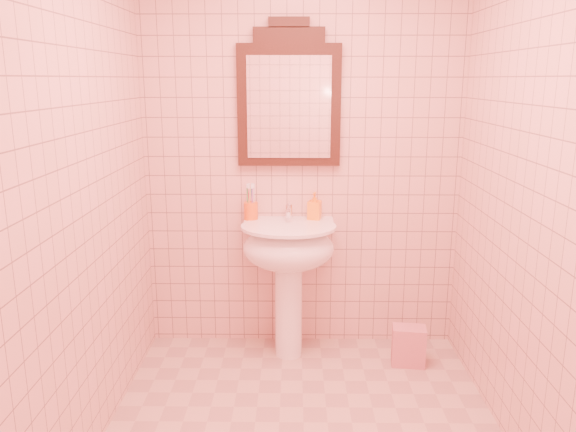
{
  "coord_description": "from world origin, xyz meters",
  "views": [
    {
      "loc": [
        -0.05,
        -2.43,
        1.73
      ],
      "look_at": [
        -0.08,
        0.55,
        1.0
      ],
      "focal_mm": 35.0,
      "sensor_mm": 36.0,
      "label": 1
    }
  ],
  "objects_px": {
    "mirror": "(289,99)",
    "soap_dispenser": "(314,206)",
    "pedestal_sink": "(289,257)",
    "towel": "(409,346)",
    "toothbrush_cup": "(251,210)"
  },
  "relations": [
    {
      "from": "mirror",
      "to": "soap_dispenser",
      "type": "relative_size",
      "value": 5.09
    },
    {
      "from": "pedestal_sink",
      "to": "soap_dispenser",
      "type": "relative_size",
      "value": 4.98
    },
    {
      "from": "pedestal_sink",
      "to": "soap_dispenser",
      "type": "xyz_separation_m",
      "value": [
        0.16,
        0.15,
        0.29
      ]
    },
    {
      "from": "pedestal_sink",
      "to": "mirror",
      "type": "relative_size",
      "value": 0.98
    },
    {
      "from": "soap_dispenser",
      "to": "mirror",
      "type": "bearing_deg",
      "value": 176.55
    },
    {
      "from": "toothbrush_cup",
      "to": "towel",
      "type": "relative_size",
      "value": 0.83
    },
    {
      "from": "mirror",
      "to": "soap_dispenser",
      "type": "height_order",
      "value": "mirror"
    },
    {
      "from": "toothbrush_cup",
      "to": "soap_dispenser",
      "type": "distance_m",
      "value": 0.4
    },
    {
      "from": "toothbrush_cup",
      "to": "towel",
      "type": "bearing_deg",
      "value": -14.67
    },
    {
      "from": "pedestal_sink",
      "to": "mirror",
      "type": "bearing_deg",
      "value": 90.0
    },
    {
      "from": "mirror",
      "to": "toothbrush_cup",
      "type": "distance_m",
      "value": 0.73
    },
    {
      "from": "pedestal_sink",
      "to": "towel",
      "type": "bearing_deg",
      "value": -8.61
    },
    {
      "from": "toothbrush_cup",
      "to": "towel",
      "type": "xyz_separation_m",
      "value": [
        0.98,
        -0.26,
        -0.8
      ]
    },
    {
      "from": "mirror",
      "to": "towel",
      "type": "relative_size",
      "value": 3.6
    },
    {
      "from": "pedestal_sink",
      "to": "soap_dispenser",
      "type": "bearing_deg",
      "value": 42.99
    }
  ]
}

